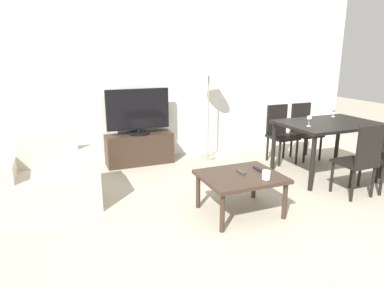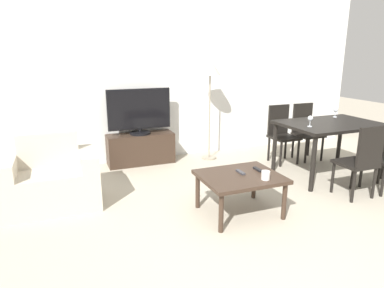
# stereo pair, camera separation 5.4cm
# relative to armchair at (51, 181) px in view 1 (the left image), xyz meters

# --- Properties ---
(ground_plane) EXTENTS (18.00, 18.00, 0.00)m
(ground_plane) POSITION_rel_armchair_xyz_m (1.65, -1.96, -0.31)
(ground_plane) COLOR #B2A893
(wall_back) EXTENTS (7.63, 0.06, 2.70)m
(wall_back) POSITION_rel_armchair_xyz_m (1.65, 1.41, 1.04)
(wall_back) COLOR white
(wall_back) RESTS_ON ground_plane
(armchair) EXTENTS (1.01, 0.66, 0.83)m
(armchair) POSITION_rel_armchair_xyz_m (0.00, 0.00, 0.00)
(armchair) COLOR beige
(armchair) RESTS_ON ground_plane
(tv_stand) EXTENTS (1.03, 0.36, 0.48)m
(tv_stand) POSITION_rel_armchair_xyz_m (1.30, 1.16, -0.07)
(tv_stand) COLOR #38281E
(tv_stand) RESTS_ON ground_plane
(tv) EXTENTS (0.97, 0.32, 0.70)m
(tv) POSITION_rel_armchair_xyz_m (1.30, 1.16, 0.52)
(tv) COLOR black
(tv) RESTS_ON tv_stand
(coffee_table) EXTENTS (0.84, 0.70, 0.44)m
(coffee_table) POSITION_rel_armchair_xyz_m (1.89, -0.94, 0.08)
(coffee_table) COLOR #38281E
(coffee_table) RESTS_ON ground_plane
(dining_table) EXTENTS (1.35, 0.94, 0.76)m
(dining_table) POSITION_rel_armchair_xyz_m (3.65, -0.33, 0.37)
(dining_table) COLOR black
(dining_table) RESTS_ON ground_plane
(dining_chair_near) EXTENTS (0.40, 0.40, 0.90)m
(dining_chair_near) POSITION_rel_armchair_xyz_m (3.42, -1.11, 0.19)
(dining_chair_near) COLOR black
(dining_chair_near) RESTS_ON ground_plane
(dining_chair_far) EXTENTS (0.40, 0.40, 0.90)m
(dining_chair_far) POSITION_rel_armchair_xyz_m (3.89, 0.45, 0.19)
(dining_chair_far) COLOR black
(dining_chair_far) RESTS_ON ground_plane
(dining_chair_far_left) EXTENTS (0.40, 0.40, 0.90)m
(dining_chair_far_left) POSITION_rel_armchair_xyz_m (3.42, 0.45, 0.19)
(dining_chair_far_left) COLOR black
(dining_chair_far_left) RESTS_ON ground_plane
(floor_lamp) EXTENTS (0.33, 0.33, 1.60)m
(floor_lamp) POSITION_rel_armchair_xyz_m (2.41, 1.00, 1.08)
(floor_lamp) COLOR gray
(floor_lamp) RESTS_ON ground_plane
(remote_primary) EXTENTS (0.04, 0.15, 0.02)m
(remote_primary) POSITION_rel_armchair_xyz_m (1.92, -0.89, 0.15)
(remote_primary) COLOR #38383D
(remote_primary) RESTS_ON coffee_table
(remote_secondary) EXTENTS (0.04, 0.15, 0.02)m
(remote_secondary) POSITION_rel_armchair_xyz_m (2.14, -0.88, 0.15)
(remote_secondary) COLOR black
(remote_secondary) RESTS_ON coffee_table
(cup_white_near) EXTENTS (0.09, 0.09, 0.09)m
(cup_white_near) POSITION_rel_armchair_xyz_m (2.06, -1.16, 0.18)
(cup_white_near) COLOR white
(cup_white_near) RESTS_ON coffee_table
(wine_glass_left) EXTENTS (0.07, 0.07, 0.15)m
(wine_glass_left) POSITION_rel_armchair_xyz_m (3.20, -0.43, 0.56)
(wine_glass_left) COLOR silver
(wine_glass_left) RESTS_ON dining_table
(wine_glass_center) EXTENTS (0.07, 0.07, 0.15)m
(wine_glass_center) POSITION_rel_armchair_xyz_m (4.01, -0.03, 0.56)
(wine_glass_center) COLOR silver
(wine_glass_center) RESTS_ON dining_table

